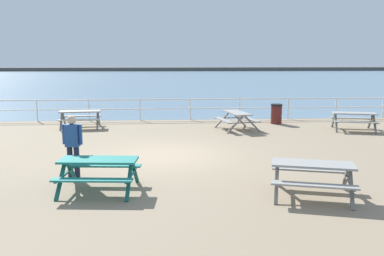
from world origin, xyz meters
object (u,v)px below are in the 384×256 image
(picnic_table_far_left, at_px, (237,116))
(visitor, at_px, (73,143))
(picnic_table_far_right, at_px, (99,167))
(litter_bin, at_px, (276,114))
(picnic_table_corner, at_px, (80,115))
(picnic_table_mid_centre, at_px, (313,171))
(picnic_table_seaward, at_px, (354,117))

(picnic_table_far_left, bearing_deg, visitor, 130.05)
(picnic_table_far_right, distance_m, visitor, 1.41)
(picnic_table_far_right, xyz_separation_m, litter_bin, (6.94, 9.73, -0.10))
(picnic_table_corner, bearing_deg, picnic_table_mid_centre, -59.34)
(picnic_table_mid_centre, xyz_separation_m, picnic_table_far_right, (-4.87, 0.72, 0.00))
(picnic_table_far_left, height_order, picnic_table_seaward, same)
(picnic_table_far_left, distance_m, visitor, 9.03)
(picnic_table_mid_centre, bearing_deg, litter_bin, 95.16)
(picnic_table_mid_centre, distance_m, picnic_table_far_right, 4.93)
(visitor, bearing_deg, picnic_table_corner, 19.25)
(picnic_table_far_left, relative_size, litter_bin, 2.18)
(picnic_table_mid_centre, relative_size, picnic_table_seaward, 1.01)
(visitor, relative_size, litter_bin, 1.75)
(picnic_table_corner, bearing_deg, picnic_table_seaward, -12.14)
(picnic_table_far_left, relative_size, visitor, 1.25)
(picnic_table_mid_centre, distance_m, litter_bin, 10.66)
(picnic_table_far_left, xyz_separation_m, picnic_table_corner, (-6.99, 0.97, 0.00))
(picnic_table_mid_centre, bearing_deg, picnic_table_seaward, 75.90)
(picnic_table_seaward, xyz_separation_m, litter_bin, (-2.87, 2.06, -0.10))
(visitor, distance_m, litter_bin, 11.63)
(picnic_table_far_left, xyz_separation_m, picnic_table_far_right, (-4.75, -8.19, 0.00))
(litter_bin, bearing_deg, visitor, -131.91)
(picnic_table_corner, distance_m, visitor, 8.21)
(picnic_table_far_right, bearing_deg, picnic_table_corner, 109.24)
(picnic_table_seaward, distance_m, litter_bin, 3.53)
(picnic_table_far_right, xyz_separation_m, picnic_table_seaward, (9.81, 7.67, 0.00))
(litter_bin, bearing_deg, picnic_table_far_right, -125.49)
(picnic_table_seaward, height_order, litter_bin, litter_bin)
(picnic_table_mid_centre, relative_size, litter_bin, 2.26)
(picnic_table_far_right, bearing_deg, picnic_table_seaward, 43.55)
(litter_bin, bearing_deg, picnic_table_seaward, -35.74)
(picnic_table_corner, relative_size, visitor, 1.16)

